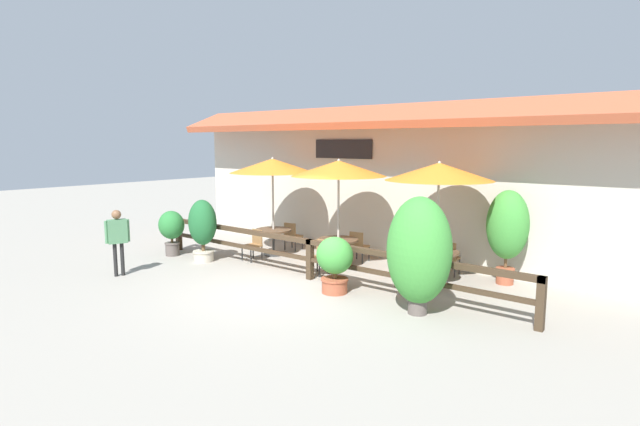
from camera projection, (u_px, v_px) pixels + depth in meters
ground_plane at (279, 289)px, 10.91m from camera, size 60.00×60.00×0.00m
building_facade at (381, 180)px, 13.76m from camera, size 14.28×1.49×4.23m
patio_railing at (310, 250)px, 11.62m from camera, size 10.40×0.14×0.95m
patio_umbrella_near at (273, 166)px, 13.91m from camera, size 2.41×2.41×2.78m
dining_table_near at (273, 234)px, 14.18m from camera, size 1.03×1.03×0.74m
chair_near_streetside at (254, 244)px, 13.56m from camera, size 0.45×0.45×0.83m
chair_near_wallside at (292, 235)px, 14.83m from camera, size 0.47×0.47×0.83m
patio_umbrella_middle at (339, 168)px, 12.49m from camera, size 2.41×2.41×2.78m
dining_table_middle at (338, 244)px, 12.76m from camera, size 1.03×1.03×0.74m
chair_middle_streetside at (320, 255)px, 12.13m from camera, size 0.42×0.42×0.83m
chair_middle_wallside at (358, 245)px, 13.35m from camera, size 0.46×0.46×0.83m
patio_umbrella_far at (439, 172)px, 11.07m from camera, size 2.41×2.41×2.78m
dining_table_far at (436, 257)px, 11.34m from camera, size 1.03×1.03×0.74m
chair_far_streetside at (418, 269)px, 10.79m from camera, size 0.50×0.50×0.83m
chair_far_wallside at (449, 257)px, 12.00m from camera, size 0.47×0.47×0.83m
potted_plant_broad_leaf at (172, 228)px, 14.07m from camera, size 0.77×0.69×1.28m
potted_plant_small_flowering at (419, 251)px, 9.19m from camera, size 1.23×1.10×2.21m
potted_plant_entrance_palm at (335, 261)px, 10.56m from camera, size 0.81×0.73×1.21m
potted_plant_corner_fern at (203, 226)px, 13.35m from camera, size 0.79×0.72×1.68m
potted_plant_tall_tropical at (507, 227)px, 11.15m from camera, size 0.93×0.84×2.14m
pedestrian at (117, 234)px, 11.87m from camera, size 0.32×0.54×1.60m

